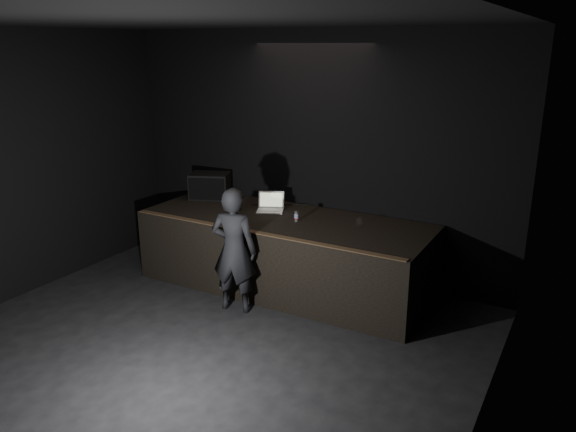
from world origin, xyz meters
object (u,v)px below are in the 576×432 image
at_px(stage_monitor, 210,186).
at_px(beer_can, 296,216).
at_px(laptop, 271,206).
at_px(person, 234,250).
at_px(stage_riser, 285,252).

xyz_separation_m(stage_monitor, beer_can, (1.73, -0.39, -0.12)).
distance_m(laptop, person, 1.22).
bearing_deg(person, stage_monitor, -56.09).
height_order(stage_riser, stage_monitor, stage_monitor).
bearing_deg(stage_monitor, stage_riser, -35.71).
xyz_separation_m(laptop, beer_can, (0.57, -0.28, 0.01)).
bearing_deg(stage_monitor, person, -67.14).
xyz_separation_m(stage_monitor, person, (1.33, -1.30, -0.39)).
bearing_deg(laptop, beer_can, -50.03).
distance_m(laptop, beer_can, 0.64).
xyz_separation_m(stage_riser, person, (-0.20, -0.95, 0.31)).
height_order(stage_riser, person, person).
relative_size(stage_monitor, laptop, 1.49).
distance_m(stage_riser, person, 1.02).
relative_size(laptop, beer_can, 3.28).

